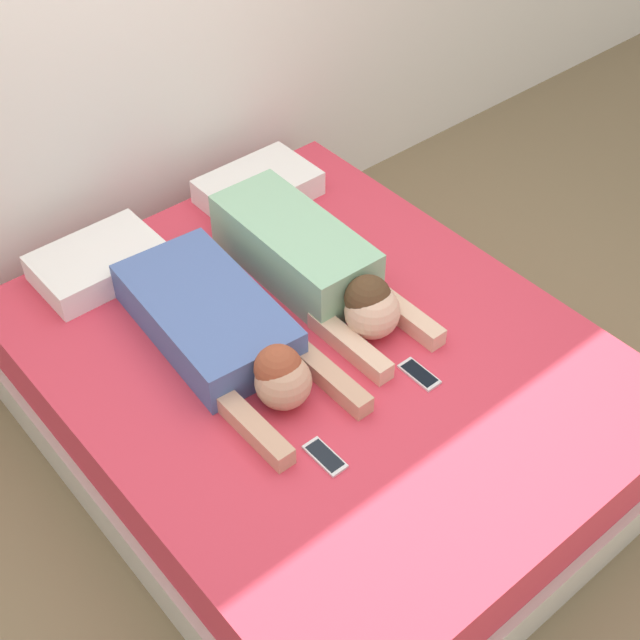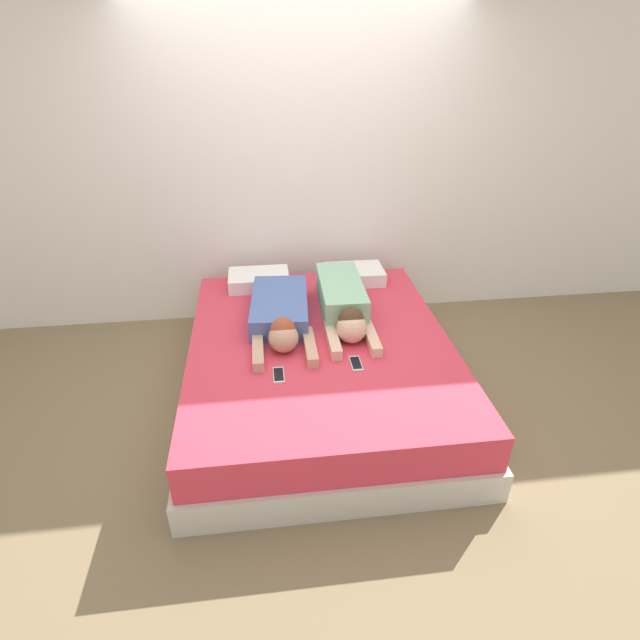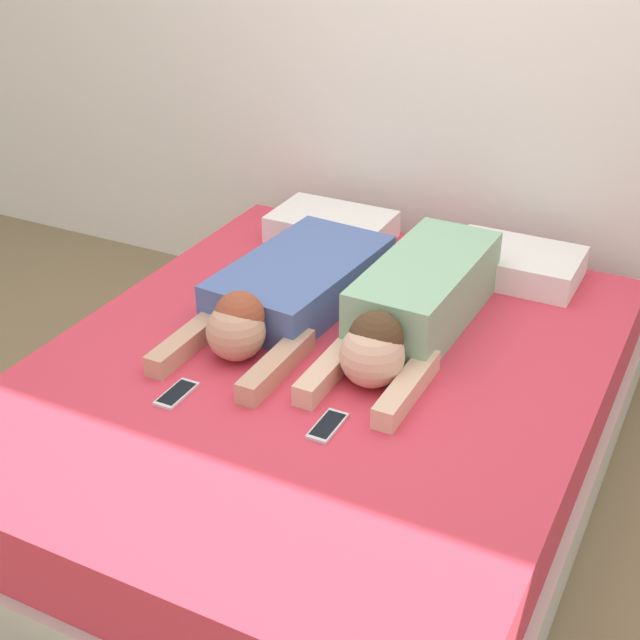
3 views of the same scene
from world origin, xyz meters
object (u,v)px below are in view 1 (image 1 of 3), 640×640
Objects in this scene: pillow_head_right at (258,187)px; cell_phone_right at (419,374)px; person_left at (225,331)px; bed at (320,392)px; pillow_head_left at (99,263)px; person_right at (313,264)px; cell_phone_left at (325,457)px.

cell_phone_right is (-0.21, -1.20, -0.05)m from pillow_head_right.
pillow_head_right is 0.46× the size of person_left.
bed is 14.06× the size of cell_phone_right.
pillow_head_left is 0.47× the size of person_right.
pillow_head_right is at bearing 61.26° from cell_phone_left.
bed is 0.49m from person_right.
person_right is at bearing 52.71° from cell_phone_left.
person_right reaches higher than bed.
pillow_head_right is at bearing 80.29° from cell_phone_right.
cell_phone_right is (0.58, -1.20, -0.05)m from pillow_head_left.
person_right is at bearing 6.81° from person_left.
person_left reaches higher than cell_phone_left.
pillow_head_left is (-0.39, 0.88, 0.28)m from bed.
pillow_head_right is 3.09× the size of cell_phone_right.
pillow_head_right is at bearing 45.46° from person_left.
pillow_head_left is 1.00× the size of pillow_head_right.
bed is 4.55× the size of pillow_head_left.
person_left is at bearing 137.72° from bed.
cell_phone_right is at bearing -91.75° from person_right.
cell_phone_left is (-0.51, -0.66, -0.11)m from person_right.
person_left is 6.75× the size of cell_phone_left.
bed is at bearing -66.01° from pillow_head_left.
pillow_head_left reaches higher than bed.
cell_phone_right is (0.49, 0.06, 0.00)m from cell_phone_left.
pillow_head_right is (0.78, 0.00, 0.00)m from pillow_head_left.
cell_phone_right is at bearing -64.26° from pillow_head_left.
person_left is (0.14, -0.65, 0.03)m from pillow_head_left.
pillow_head_left is 1.33m from cell_phone_right.
pillow_head_right is 1.44m from cell_phone_left.
pillow_head_right reaches higher than bed.
bed is 0.44m from cell_phone_right.
person_right is 0.61m from cell_phone_right.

